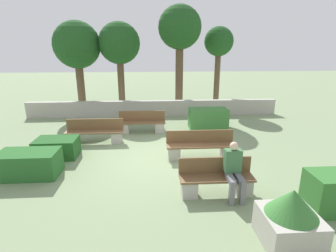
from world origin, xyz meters
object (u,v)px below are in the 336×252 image
(tree_center_right, at_px, (180,30))
(tree_rightmost, at_px, (219,44))
(planter_corner_left, at_px, (290,218))
(tree_leftmost, at_px, (77,46))
(bench_left_side, at_px, (95,134))
(bench_right_side, at_px, (142,124))
(bench_back, at_px, (201,148))
(person_seated_man, at_px, (234,168))
(bench_front, at_px, (216,181))
(tree_center_left, at_px, (119,45))

(tree_center_right, distance_m, tree_rightmost, 2.45)
(tree_center_right, relative_size, tree_rightmost, 1.22)
(tree_rightmost, bearing_deg, tree_center_right, -162.32)
(planter_corner_left, bearing_deg, tree_leftmost, 120.22)
(bench_left_side, height_order, bench_right_side, same)
(bench_back, xyz_separation_m, planter_corner_left, (0.87, -3.80, 0.17))
(person_seated_man, bearing_deg, bench_back, 98.40)
(bench_back, distance_m, person_seated_man, 2.31)
(bench_front, height_order, tree_rightmost, tree_rightmost)
(bench_right_side, height_order, bench_back, same)
(bench_front, distance_m, person_seated_man, 0.55)
(person_seated_man, distance_m, tree_leftmost, 10.92)
(bench_right_side, bearing_deg, tree_center_right, 54.98)
(tree_center_left, bearing_deg, bench_right_side, -73.35)
(bench_right_side, distance_m, tree_center_left, 5.26)
(bench_back, distance_m, tree_leftmost, 9.08)
(bench_left_side, bearing_deg, person_seated_man, -56.06)
(tree_rightmost, bearing_deg, person_seated_man, -101.29)
(person_seated_man, bearing_deg, planter_corner_left, -70.93)
(bench_back, relative_size, tree_center_left, 0.46)
(bench_back, bearing_deg, planter_corner_left, -88.44)
(bench_left_side, bearing_deg, tree_center_right, 42.61)
(person_seated_man, height_order, tree_rightmost, tree_rightmost)
(tree_leftmost, xyz_separation_m, tree_center_right, (5.27, -0.16, 0.79))
(bench_right_side, height_order, person_seated_man, person_seated_man)
(tree_rightmost, bearing_deg, tree_leftmost, -175.79)
(planter_corner_left, height_order, tree_leftmost, tree_leftmost)
(tree_leftmost, bearing_deg, tree_center_right, -1.75)
(bench_front, bearing_deg, tree_rightmost, 76.49)
(tree_leftmost, bearing_deg, bench_left_side, -71.89)
(person_seated_man, relative_size, tree_rightmost, 0.29)
(person_seated_man, height_order, tree_center_right, tree_center_right)
(tree_leftmost, bearing_deg, tree_rightmost, 4.21)
(bench_left_side, height_order, bench_back, same)
(bench_back, distance_m, planter_corner_left, 3.91)
(bench_left_side, xyz_separation_m, bench_back, (3.59, -1.60, 0.00))
(person_seated_man, bearing_deg, bench_right_side, 114.27)
(person_seated_man, xyz_separation_m, tree_rightmost, (1.90, 9.54, 2.78))
(bench_right_side, bearing_deg, bench_front, -77.28)
(bench_back, relative_size, planter_corner_left, 2.03)
(bench_left_side, relative_size, person_seated_man, 1.56)
(tree_center_left, xyz_separation_m, tree_center_right, (3.12, -0.19, 0.71))
(planter_corner_left, bearing_deg, bench_right_side, 113.07)
(person_seated_man, height_order, tree_leftmost, tree_leftmost)
(bench_right_side, bearing_deg, person_seated_man, -74.35)
(planter_corner_left, relative_size, tree_rightmost, 0.24)
(person_seated_man, relative_size, tree_center_left, 0.28)
(bench_left_side, relative_size, tree_leftmost, 0.44)
(bench_back, xyz_separation_m, tree_rightmost, (2.24, 7.28, 3.16))
(bench_left_side, distance_m, tree_center_right, 7.24)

